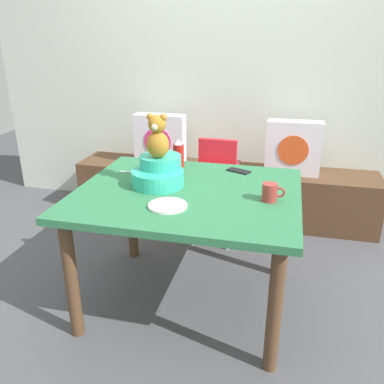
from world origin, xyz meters
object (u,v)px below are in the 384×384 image
(pillow_floral_left, at_px, (160,140))
(teddy_bear, at_px, (157,137))
(infant_seat_teal, at_px, (159,172))
(coffee_mug, at_px, (270,192))
(highchair, at_px, (214,178))
(cell_phone, at_px, (239,171))
(pillow_floral_right, at_px, (293,148))
(book_stack, at_px, (228,165))
(dinner_plate_near, at_px, (168,206))
(ketchup_bottle, at_px, (178,154))
(dining_table, at_px, (188,206))

(pillow_floral_left, distance_m, teddy_bear, 1.30)
(infant_seat_teal, xyz_separation_m, coffee_mug, (0.64, -0.10, -0.02))
(highchair, xyz_separation_m, cell_phone, (0.24, -0.45, 0.22))
(pillow_floral_right, height_order, book_stack, pillow_floral_right)
(pillow_floral_left, bearing_deg, dinner_plate_near, -70.72)
(pillow_floral_left, xyz_separation_m, highchair, (0.56, -0.42, -0.16))
(pillow_floral_right, height_order, ketchup_bottle, ketchup_bottle)
(highchair, height_order, coffee_mug, coffee_mug)
(pillow_floral_left, height_order, pillow_floral_right, same)
(pillow_floral_left, xyz_separation_m, cell_phone, (0.80, -0.86, 0.06))
(pillow_floral_left, height_order, dining_table, pillow_floral_left)
(highchair, relative_size, teddy_bear, 3.16)
(pillow_floral_left, relative_size, infant_seat_teal, 1.33)
(teddy_bear, bearing_deg, infant_seat_teal, 90.00)
(book_stack, height_order, ketchup_bottle, ketchup_bottle)
(pillow_floral_right, relative_size, dining_table, 0.36)
(book_stack, xyz_separation_m, highchair, (-0.04, -0.44, 0.03))
(pillow_floral_right, bearing_deg, pillow_floral_left, 180.00)
(cell_phone, bearing_deg, ketchup_bottle, 112.68)
(teddy_bear, xyz_separation_m, coffee_mug, (0.64, -0.10, -0.23))
(teddy_bear, relative_size, coffee_mug, 2.08)
(dining_table, relative_size, dinner_plate_near, 6.16)
(dinner_plate_near, height_order, cell_phone, dinner_plate_near)
(pillow_floral_left, relative_size, highchair, 0.56)
(infant_seat_teal, height_order, cell_phone, infant_seat_teal)
(pillow_floral_left, relative_size, coffee_mug, 3.67)
(book_stack, distance_m, teddy_bear, 1.34)
(pillow_floral_left, distance_m, dining_table, 1.37)
(dining_table, height_order, infant_seat_teal, infant_seat_teal)
(coffee_mug, relative_size, cell_phone, 0.83)
(highchair, relative_size, dinner_plate_near, 3.95)
(book_stack, xyz_separation_m, dining_table, (-0.04, -1.27, 0.15))
(pillow_floral_right, bearing_deg, ketchup_bottle, -130.59)
(book_stack, relative_size, cell_phone, 1.39)
(infant_seat_teal, xyz_separation_m, teddy_bear, (0.00, -0.00, 0.21))
(highchair, distance_m, infant_seat_teal, 0.85)
(pillow_floral_right, distance_m, ketchup_bottle, 1.14)
(highchair, bearing_deg, dinner_plate_near, -92.29)
(infant_seat_teal, bearing_deg, cell_phone, 38.14)
(dining_table, height_order, highchair, highchair)
(book_stack, height_order, teddy_bear, teddy_bear)
(dining_table, xyz_separation_m, dinner_plate_near, (-0.04, -0.24, 0.10))
(book_stack, distance_m, cell_phone, 0.94)
(pillow_floral_right, height_order, dinner_plate_near, pillow_floral_right)
(infant_seat_teal, height_order, ketchup_bottle, ketchup_bottle)
(coffee_mug, relative_size, dinner_plate_near, 0.60)
(book_stack, xyz_separation_m, cell_phone, (0.20, -0.88, 0.26))
(ketchup_bottle, bearing_deg, dinner_plate_near, -79.58)
(teddy_bear, height_order, coffee_mug, teddy_bear)
(ketchup_bottle, bearing_deg, highchair, 70.03)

